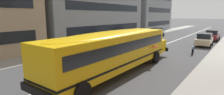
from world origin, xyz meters
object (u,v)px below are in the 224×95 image
parked_car_white_under_tree (156,32)px  motorcycle_near_kerb (193,49)px  parked_car_silver_near_corner (134,37)px  parked_car_beige_by_lamppost (204,39)px  parked_car_maroon_by_hydrant (212,35)px  school_bus (116,48)px

parked_car_white_under_tree → motorcycle_near_kerb: bearing=-142.1°
parked_car_silver_near_corner → parked_car_beige_by_lamppost: 9.20m
parked_car_silver_near_corner → parked_car_beige_by_lamppost: bearing=-72.3°
parked_car_white_under_tree → motorcycle_near_kerb: 14.21m
parked_car_silver_near_corner → parked_car_maroon_by_hydrant: 12.74m
parked_car_maroon_by_hydrant → motorcycle_near_kerb: parked_car_maroon_by_hydrant is taller
motorcycle_near_kerb → parked_car_maroon_by_hydrant: bearing=170.8°
parked_car_silver_near_corner → motorcycle_near_kerb: bearing=-108.8°
parked_car_silver_near_corner → motorcycle_near_kerb: parked_car_silver_near_corner is taller
parked_car_white_under_tree → parked_car_silver_near_corner: bearing=-179.3°
parked_car_maroon_by_hydrant → parked_car_white_under_tree: bearing=-84.4°
parked_car_silver_near_corner → parked_car_beige_by_lamppost: (2.91, -8.73, 0.00)m
parked_car_silver_near_corner → parked_car_white_under_tree: same height
parked_car_silver_near_corner → parked_car_maroon_by_hydrant: same height
school_bus → parked_car_maroon_by_hydrant: 21.92m
school_bus → parked_car_beige_by_lamppost: (15.42, -3.06, -0.87)m
motorcycle_near_kerb → parked_car_white_under_tree: bearing=-150.4°
parked_car_maroon_by_hydrant → motorcycle_near_kerb: 11.98m
school_bus → parked_car_white_under_tree: school_bus is taller
parked_car_white_under_tree → motorcycle_near_kerb: size_ratio=1.96×
school_bus → motorcycle_near_kerb: (9.70, -2.94, -1.29)m
parked_car_maroon_by_hydrant → parked_car_silver_near_corner: bearing=-43.0°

